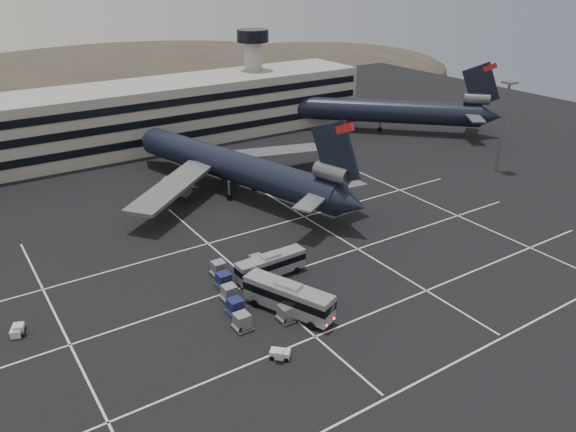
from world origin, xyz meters
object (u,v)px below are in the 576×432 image
object	(u,v)px
bus_near	(288,297)
bus_far	(271,264)
uld_cluster	(250,289)
trijet_main	(235,167)
tug_a	(17,330)

from	to	relation	value
bus_near	bus_far	size ratio (longest dim) A/B	1.18
bus_near	uld_cluster	xyz separation A→B (m)	(-2.02, 5.86, -1.31)
bus_near	bus_far	xyz separation A→B (m)	(2.72, 8.44, -0.35)
uld_cluster	bus_near	bearing A→B (deg)	-71.01
trijet_main	bus_far	size ratio (longest dim) A/B	5.58
trijet_main	bus_near	bearing A→B (deg)	-124.82
tug_a	uld_cluster	bearing A→B (deg)	6.15
uld_cluster	tug_a	bearing A→B (deg)	163.99
bus_far	uld_cluster	size ratio (longest dim) A/B	0.60
bus_near	uld_cluster	size ratio (longest dim) A/B	0.71
bus_near	uld_cluster	bearing A→B (deg)	86.64
bus_near	trijet_main	bearing A→B (deg)	48.17
bus_far	uld_cluster	bearing A→B (deg)	117.26
bus_near	uld_cluster	world-z (taller)	bus_near
tug_a	uld_cluster	xyz separation A→B (m)	(26.61, -7.64, 0.37)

